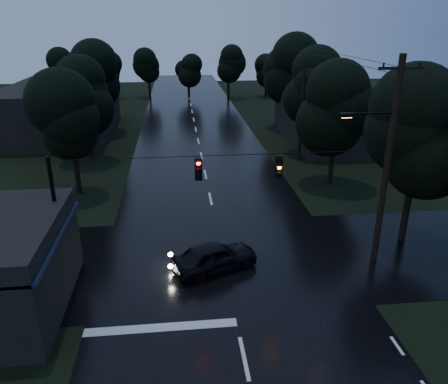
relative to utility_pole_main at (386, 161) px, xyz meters
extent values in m
cube|color=black|center=(-7.41, 19.00, -5.26)|extent=(12.00, 120.00, 0.02)
cube|color=black|center=(-7.41, 1.00, -5.26)|extent=(60.00, 9.00, 0.02)
cube|color=black|center=(-14.41, -2.00, -2.06)|extent=(0.30, 7.00, 0.15)
cylinder|color=black|center=(-14.61, -5.00, -3.76)|extent=(0.10, 0.10, 3.00)
cylinder|color=black|center=(-14.61, 1.00, -3.76)|extent=(0.10, 0.10, 3.00)
cube|color=#EED75F|center=(-14.46, -3.50, -2.76)|extent=(0.06, 1.60, 0.50)
cube|color=#EED75F|center=(-14.46, -0.80, -2.76)|extent=(0.06, 1.20, 0.50)
cube|color=black|center=(6.59, 23.00, -3.06)|extent=(10.00, 14.00, 4.40)
cube|color=black|center=(-21.41, 29.00, -2.76)|extent=(10.00, 16.00, 5.00)
cylinder|color=black|center=(0.09, 0.00, -0.26)|extent=(0.30, 0.30, 10.00)
cube|color=black|center=(0.09, 0.00, 4.14)|extent=(2.00, 0.12, 0.12)
cylinder|color=black|center=(-1.01, 0.00, 2.24)|extent=(2.20, 0.10, 0.10)
cube|color=black|center=(-2.11, 0.00, 2.19)|extent=(0.60, 0.25, 0.18)
cube|color=#FFB266|center=(-2.11, 0.00, 2.09)|extent=(0.45, 0.18, 0.03)
cylinder|color=black|center=(0.89, 17.00, -1.51)|extent=(0.30, 0.30, 7.50)
cube|color=black|center=(0.89, 17.00, 1.64)|extent=(2.00, 0.12, 0.12)
cylinder|color=black|center=(-14.91, 0.00, -2.26)|extent=(0.18, 0.18, 6.00)
cylinder|color=black|center=(-7.41, 0.00, 0.54)|extent=(15.00, 0.03, 0.03)
cube|color=black|center=(-8.61, 0.00, -0.06)|extent=(0.32, 0.25, 1.00)
sphere|color=#FF0C07|center=(-8.61, -0.15, -0.06)|extent=(0.18, 0.18, 0.18)
cube|color=black|center=(-5.01, 0.00, -0.06)|extent=(0.32, 0.25, 1.00)
sphere|color=orange|center=(-5.01, -0.15, -0.06)|extent=(0.18, 0.18, 0.18)
cylinder|color=black|center=(2.59, 2.00, -3.86)|extent=(0.36, 0.36, 2.80)
sphere|color=black|center=(2.59, 2.00, -0.46)|extent=(4.48, 4.48, 4.48)
sphere|color=black|center=(2.59, 2.00, 0.74)|extent=(4.48, 4.48, 4.48)
sphere|color=black|center=(2.59, 2.00, 1.94)|extent=(4.48, 4.48, 4.48)
cylinder|color=black|center=(-16.41, 11.00, -4.03)|extent=(0.36, 0.36, 2.45)
sphere|color=black|center=(-16.41, 11.00, -1.06)|extent=(3.92, 3.92, 3.92)
sphere|color=black|center=(-16.41, 11.00, -0.01)|extent=(3.92, 3.92, 3.92)
sphere|color=black|center=(-16.41, 11.00, 1.04)|extent=(3.92, 3.92, 3.92)
cylinder|color=black|center=(-17.01, 19.00, -3.95)|extent=(0.36, 0.36, 2.62)
sphere|color=black|center=(-17.01, 19.00, -0.76)|extent=(4.20, 4.20, 4.20)
sphere|color=black|center=(-17.01, 19.00, 0.37)|extent=(4.20, 4.20, 4.20)
sphere|color=black|center=(-17.01, 19.00, 1.49)|extent=(4.20, 4.20, 4.20)
cylinder|color=black|center=(-17.61, 29.00, -3.86)|extent=(0.36, 0.36, 2.80)
sphere|color=black|center=(-17.61, 29.00, -0.46)|extent=(4.48, 4.48, 4.48)
sphere|color=black|center=(-17.61, 29.00, 0.74)|extent=(4.48, 4.48, 4.48)
sphere|color=black|center=(-17.61, 29.00, 1.94)|extent=(4.48, 4.48, 4.48)
cylinder|color=black|center=(1.59, 11.00, -3.95)|extent=(0.36, 0.36, 2.62)
sphere|color=black|center=(1.59, 11.00, -0.76)|extent=(4.20, 4.20, 4.20)
sphere|color=black|center=(1.59, 11.00, 0.37)|extent=(4.20, 4.20, 4.20)
sphere|color=black|center=(1.59, 11.00, 1.49)|extent=(4.20, 4.20, 4.20)
cylinder|color=black|center=(2.19, 19.00, -3.86)|extent=(0.36, 0.36, 2.80)
sphere|color=black|center=(2.19, 19.00, -0.46)|extent=(4.48, 4.48, 4.48)
sphere|color=black|center=(2.19, 19.00, 0.74)|extent=(4.48, 4.48, 4.48)
sphere|color=black|center=(2.19, 19.00, 1.94)|extent=(4.48, 4.48, 4.48)
cylinder|color=black|center=(2.79, 29.00, -3.77)|extent=(0.36, 0.36, 2.97)
sphere|color=black|center=(2.79, 29.00, -0.16)|extent=(4.76, 4.76, 4.76)
sphere|color=black|center=(2.79, 29.00, 1.12)|extent=(4.76, 4.76, 4.76)
sphere|color=black|center=(2.79, 29.00, 2.39)|extent=(4.76, 4.76, 4.76)
imported|color=black|center=(-7.92, 0.09, -4.55)|extent=(4.51, 3.14, 1.43)
camera|label=1|loc=(-9.48, -18.18, 6.09)|focal=35.00mm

